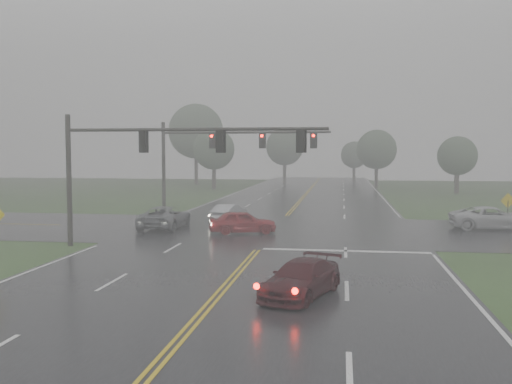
% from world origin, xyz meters
% --- Properties ---
extents(ground, '(180.00, 180.00, 0.00)m').
position_xyz_m(ground, '(0.00, 0.00, 0.00)').
color(ground, '#2D471E').
rests_on(ground, ground).
extents(main_road, '(18.00, 160.00, 0.02)m').
position_xyz_m(main_road, '(0.00, 20.00, 0.00)').
color(main_road, black).
rests_on(main_road, ground).
extents(cross_street, '(120.00, 14.00, 0.02)m').
position_xyz_m(cross_street, '(0.00, 22.00, 0.00)').
color(cross_street, black).
rests_on(cross_street, ground).
extents(stop_bar, '(8.50, 0.50, 0.01)m').
position_xyz_m(stop_bar, '(4.50, 14.40, 0.00)').
color(stop_bar, silver).
rests_on(stop_bar, ground).
extents(sedan_maroon, '(3.09, 4.65, 1.25)m').
position_xyz_m(sedan_maroon, '(2.91, 4.91, 0.00)').
color(sedan_maroon, black).
rests_on(sedan_maroon, ground).
extents(sedan_red, '(4.49, 2.79, 1.43)m').
position_xyz_m(sedan_red, '(-1.79, 19.90, 0.00)').
color(sedan_red, maroon).
rests_on(sedan_red, ground).
extents(sedan_silver, '(2.15, 4.07, 1.28)m').
position_xyz_m(sedan_silver, '(-3.79, 25.60, 0.00)').
color(sedan_silver, '#B6B8BE').
rests_on(sedan_silver, ground).
extents(car_grey, '(2.47, 5.32, 1.47)m').
position_xyz_m(car_grey, '(-7.29, 21.44, 0.00)').
color(car_grey, '#5B5E63').
rests_on(car_grey, ground).
extents(pickup_white, '(5.44, 2.66, 1.49)m').
position_xyz_m(pickup_white, '(14.04, 24.16, 0.00)').
color(pickup_white, silver).
rests_on(pickup_white, ground).
extents(signal_gantry_near, '(13.96, 0.31, 7.06)m').
position_xyz_m(signal_gantry_near, '(-5.83, 13.94, 4.99)').
color(signal_gantry_near, black).
rests_on(signal_gantry_near, ground).
extents(signal_gantry_far, '(13.74, 0.38, 7.52)m').
position_xyz_m(signal_gantry_far, '(-5.94, 30.34, 5.29)').
color(signal_gantry_far, black).
rests_on(signal_gantry_far, ground).
extents(sign_diamond_east, '(0.98, 0.26, 2.40)m').
position_xyz_m(sign_diamond_east, '(15.01, 24.33, 1.62)').
color(sign_diamond_east, black).
rests_on(sign_diamond_east, ground).
extents(tree_nw_a, '(5.67, 5.67, 8.33)m').
position_xyz_m(tree_nw_a, '(-13.08, 61.44, 5.47)').
color(tree_nw_a, '#312820').
rests_on(tree_nw_a, ground).
extents(tree_ne_a, '(5.62, 5.62, 8.25)m').
position_xyz_m(tree_ne_a, '(9.06, 67.35, 5.42)').
color(tree_ne_a, '#312820').
rests_on(tree_ne_a, ground).
extents(tree_n_mid, '(6.13, 6.13, 9.01)m').
position_xyz_m(tree_n_mid, '(-5.11, 78.74, 5.92)').
color(tree_n_mid, '#312820').
rests_on(tree_n_mid, ground).
extents(tree_e_near, '(4.77, 4.77, 7.00)m').
position_xyz_m(tree_e_near, '(18.10, 57.46, 4.59)').
color(tree_e_near, '#312820').
rests_on(tree_e_near, ground).
extents(tree_nw_b, '(8.62, 8.62, 12.66)m').
position_xyz_m(tree_nw_b, '(-18.50, 72.73, 8.34)').
color(tree_nw_b, '#312820').
rests_on(tree_nw_b, ground).
extents(tree_n_far, '(4.75, 4.75, 6.98)m').
position_xyz_m(tree_n_far, '(6.36, 87.55, 4.58)').
color(tree_n_far, '#312820').
rests_on(tree_n_far, ground).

